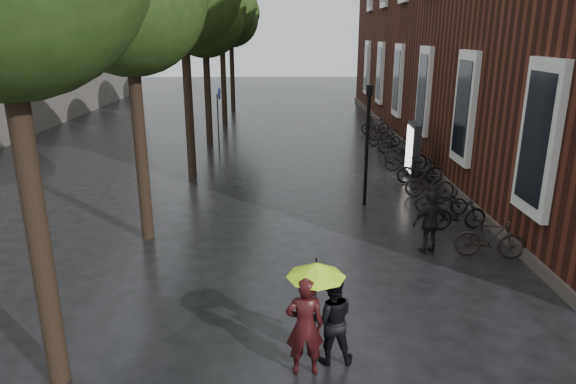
{
  "coord_description": "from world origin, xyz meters",
  "views": [
    {
      "loc": [
        -0.43,
        -5.97,
        5.32
      ],
      "look_at": [
        -0.32,
        5.62,
        1.71
      ],
      "focal_mm": 32.0,
      "sensor_mm": 36.0,
      "label": 1
    }
  ],
  "objects_px": {
    "person_burgundy": "(305,326)",
    "parked_bicycles": "(410,161)",
    "pedestrian_walking": "(431,223)",
    "lamp_post": "(367,134)",
    "person_black": "(332,319)",
    "ad_lightbox": "(413,150)"
  },
  "relations": [
    {
      "from": "person_burgundy",
      "to": "parked_bicycles",
      "type": "bearing_deg",
      "value": -113.77
    },
    {
      "from": "pedestrian_walking",
      "to": "lamp_post",
      "type": "bearing_deg",
      "value": -86.51
    },
    {
      "from": "person_burgundy",
      "to": "person_black",
      "type": "distance_m",
      "value": 0.56
    },
    {
      "from": "person_black",
      "to": "pedestrian_walking",
      "type": "xyz_separation_m",
      "value": [
        2.87,
        4.43,
        0.02
      ]
    },
    {
      "from": "parked_bicycles",
      "to": "lamp_post",
      "type": "bearing_deg",
      "value": -120.51
    },
    {
      "from": "pedestrian_walking",
      "to": "ad_lightbox",
      "type": "height_order",
      "value": "ad_lightbox"
    },
    {
      "from": "lamp_post",
      "to": "person_burgundy",
      "type": "bearing_deg",
      "value": -104.99
    },
    {
      "from": "parked_bicycles",
      "to": "ad_lightbox",
      "type": "bearing_deg",
      "value": -95.2
    },
    {
      "from": "person_black",
      "to": "parked_bicycles",
      "type": "height_order",
      "value": "person_black"
    },
    {
      "from": "person_burgundy",
      "to": "parked_bicycles",
      "type": "height_order",
      "value": "person_burgundy"
    },
    {
      "from": "parked_bicycles",
      "to": "ad_lightbox",
      "type": "distance_m",
      "value": 0.82
    },
    {
      "from": "person_black",
      "to": "ad_lightbox",
      "type": "relative_size",
      "value": 0.77
    },
    {
      "from": "person_black",
      "to": "ad_lightbox",
      "type": "bearing_deg",
      "value": -110.75
    },
    {
      "from": "person_burgundy",
      "to": "person_black",
      "type": "height_order",
      "value": "person_burgundy"
    },
    {
      "from": "person_burgundy",
      "to": "pedestrian_walking",
      "type": "xyz_separation_m",
      "value": [
        3.33,
        4.74,
        -0.05
      ]
    },
    {
      "from": "person_black",
      "to": "parked_bicycles",
      "type": "bearing_deg",
      "value": -110.1
    },
    {
      "from": "parked_bicycles",
      "to": "pedestrian_walking",
      "type": "bearing_deg",
      "value": -99.81
    },
    {
      "from": "ad_lightbox",
      "to": "person_black",
      "type": "bearing_deg",
      "value": -106.2
    },
    {
      "from": "pedestrian_walking",
      "to": "lamp_post",
      "type": "height_order",
      "value": "lamp_post"
    },
    {
      "from": "parked_bicycles",
      "to": "lamp_post",
      "type": "height_order",
      "value": "lamp_post"
    },
    {
      "from": "pedestrian_walking",
      "to": "lamp_post",
      "type": "distance_m",
      "value": 4.2
    },
    {
      "from": "parked_bicycles",
      "to": "lamp_post",
      "type": "relative_size",
      "value": 4.44
    }
  ]
}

